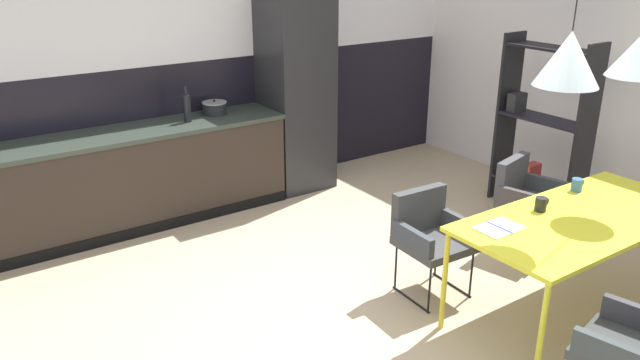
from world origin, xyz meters
name	(u,v)px	position (x,y,z in m)	size (l,w,h in m)	color
ground_plane	(386,316)	(0.00, 0.00, 0.00)	(8.27, 8.27, 0.00)	tan
back_wall_splashback_dark	(207,128)	(0.00, 2.88, 0.69)	(6.36, 0.12, 1.39)	black
kitchen_counter	(95,186)	(-1.25, 2.52, 0.45)	(3.58, 0.63, 0.90)	#2B221C
refrigerator_column	(296,92)	(0.86, 2.52, 1.03)	(0.64, 0.60, 2.05)	#232326
dining_table	(583,222)	(1.10, -0.69, 0.71)	(1.83, 0.84, 0.75)	yellow
armchair_by_stool	(524,191)	(1.68, 0.21, 0.50)	(0.58, 0.57, 0.77)	#393B3C
armchair_far_side	(429,229)	(0.49, 0.12, 0.50)	(0.51, 0.49, 0.77)	#393B3C
open_book	(499,228)	(0.47, -0.51, 0.76)	(0.29, 0.21, 0.02)	white
mug_short_terracotta	(577,185)	(1.46, -0.39, 0.80)	(0.12, 0.08, 0.10)	#335B93
mug_wide_latte	(541,204)	(0.93, -0.47, 0.80)	(0.12, 0.08, 0.10)	black
cooking_pot	(215,108)	(-0.02, 2.61, 0.96)	(0.24, 0.24, 0.15)	black
bottle_vinegar_dark	(187,108)	(-0.35, 2.50, 1.03)	(0.07, 0.07, 0.33)	black
open_shelf_unit	(541,126)	(2.44, 0.66, 0.84)	(0.30, 0.90, 1.67)	black
pendant_lamp_over_table_near	(569,59)	(0.74, -0.65, 1.83)	(0.38, 0.38, 1.06)	black
pendant_lamp_over_table_far	(639,55)	(1.47, -0.67, 1.78)	(0.39, 0.39, 1.08)	black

